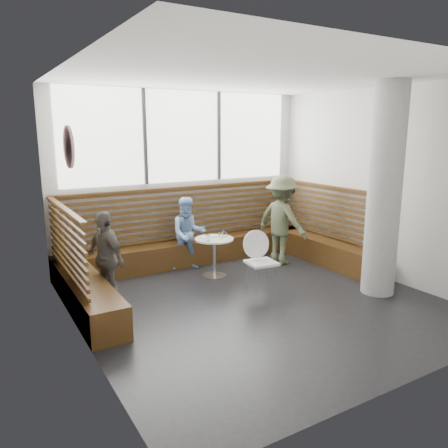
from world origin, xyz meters
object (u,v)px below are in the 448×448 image
cafe_table (214,249)px  child_left (105,258)px  concrete_column (385,191)px  adult_man (282,220)px  child_back (188,234)px  cafe_chair (259,256)px

cafe_table → child_left: child_left is taller
concrete_column → adult_man: 2.17m
concrete_column → child_back: size_ratio=2.41×
cafe_table → cafe_chair: bearing=-72.2°
concrete_column → cafe_chair: (-1.54, 1.04, -1.04)m
concrete_column → child_back: (-2.03, 2.56, -0.94)m
child_back → concrete_column: bearing=-37.1°
concrete_column → child_left: size_ratio=2.32×
child_left → cafe_table: bearing=80.3°
child_back → child_left: child_left is taller
cafe_chair → concrete_column: bearing=-27.9°
adult_man → cafe_chair: bearing=115.6°
child_back → child_left: bearing=-139.3°
adult_man → child_back: bearing=58.3°
adult_man → child_left: size_ratio=1.21×
concrete_column → child_left: bearing=155.7°
cafe_chair → cafe_table: bearing=113.8°
adult_man → child_back: 1.78m
child_back → child_left: (-1.74, -0.86, 0.03)m
cafe_chair → child_back: 1.60m
concrete_column → cafe_table: size_ratio=4.69×
cafe_chair → child_left: size_ratio=0.69×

